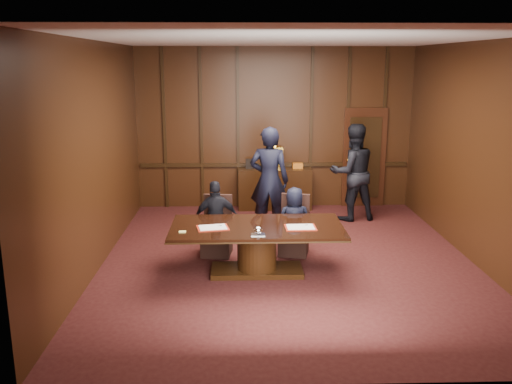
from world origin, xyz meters
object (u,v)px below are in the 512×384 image
signatory_left (216,219)px  signatory_right (294,222)px  sideboard (275,187)px  witness_right (353,172)px  conference_table (257,241)px  witness_left (269,181)px

signatory_left → signatory_right: (1.30, 0.00, -0.06)m
sideboard → witness_right: bearing=-29.9°
signatory_left → witness_right: witness_right is taller
sideboard → conference_table: 3.80m
signatory_left → witness_right: 3.42m
sideboard → witness_left: 1.81m
signatory_left → witness_right: (2.69, 2.08, 0.35)m
conference_table → witness_left: witness_left is taller
conference_table → witness_right: bearing=54.7°
witness_right → witness_left: bearing=15.2°
signatory_left → witness_right: size_ratio=0.65×
signatory_right → witness_right: 2.54m
conference_table → signatory_left: size_ratio=2.04×
sideboard → witness_right: witness_right is taller
sideboard → signatory_left: size_ratio=1.25×
sideboard → witness_right: size_ratio=0.81×
conference_table → signatory_right: signatory_right is taller
signatory_left → signatory_right: signatory_left is taller
signatory_right → witness_right: (1.39, 2.08, 0.41)m
signatory_right → witness_right: witness_right is taller
sideboard → conference_table: size_ratio=0.61×
conference_table → witness_left: (0.30, 2.05, 0.50)m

